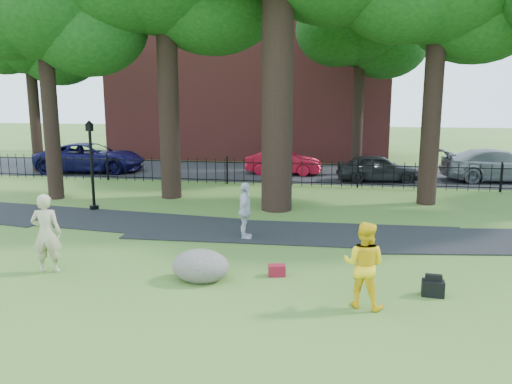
% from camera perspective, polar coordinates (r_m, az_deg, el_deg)
% --- Properties ---
extents(ground, '(120.00, 120.00, 0.00)m').
position_cam_1_polar(ground, '(11.47, -2.36, -9.68)').
color(ground, '#3F6423').
rests_on(ground, ground).
extents(footpath, '(36.07, 3.85, 0.03)m').
position_cam_1_polar(footpath, '(15.00, 4.57, -4.74)').
color(footpath, black).
rests_on(footpath, ground).
extents(street, '(80.00, 7.00, 0.02)m').
position_cam_1_polar(street, '(26.90, 4.90, 2.19)').
color(street, black).
rests_on(street, ground).
extents(iron_fence, '(44.00, 0.04, 1.20)m').
position_cam_1_polar(iron_fence, '(22.87, 4.03, 2.20)').
color(iron_fence, black).
rests_on(iron_fence, ground).
extents(brick_building, '(18.00, 8.00, 12.00)m').
position_cam_1_polar(brick_building, '(35.12, -0.45, 14.06)').
color(brick_building, maroon).
rests_on(brick_building, ground).
extents(woman, '(0.76, 0.58, 1.86)m').
position_cam_1_polar(woman, '(12.48, -22.84, -4.37)').
color(woman, tan).
rests_on(woman, ground).
extents(man, '(0.98, 0.85, 1.70)m').
position_cam_1_polar(man, '(9.89, 12.23, -8.12)').
color(man, yellow).
rests_on(man, ground).
extents(pedestrian, '(0.48, 0.99, 1.64)m').
position_cam_1_polar(pedestrian, '(14.20, -1.27, -2.18)').
color(pedestrian, silver).
rests_on(pedestrian, ground).
extents(boulder, '(1.53, 1.32, 0.76)m').
position_cam_1_polar(boulder, '(11.24, -6.37, -8.14)').
color(boulder, '#5E584F').
rests_on(boulder, ground).
extents(lamppost, '(0.32, 0.32, 3.22)m').
position_cam_1_polar(lamppost, '(18.67, -18.26, 2.77)').
color(lamppost, black).
rests_on(lamppost, ground).
extents(backpack, '(0.46, 0.31, 0.33)m').
position_cam_1_polar(backpack, '(11.00, 19.57, -10.32)').
color(backpack, black).
rests_on(backpack, ground).
extents(red_bag, '(0.42, 0.32, 0.26)m').
position_cam_1_polar(red_bag, '(11.50, 2.40, -8.94)').
color(red_bag, maroon).
rests_on(red_bag, ground).
extents(red_sedan, '(3.94, 1.49, 1.28)m').
position_cam_1_polar(red_sedan, '(26.27, 3.18, 3.43)').
color(red_sedan, '#B10D23').
rests_on(red_sedan, ground).
extents(navy_van, '(5.95, 3.32, 1.57)m').
position_cam_1_polar(navy_van, '(28.45, -18.31, 3.76)').
color(navy_van, '#0C0B3A').
rests_on(navy_van, ground).
extents(grey_car, '(4.04, 2.02, 1.32)m').
position_cam_1_polar(grey_car, '(24.70, 13.74, 2.70)').
color(grey_car, black).
rests_on(grey_car, ground).
extents(silver_car, '(5.55, 2.73, 1.55)m').
position_cam_1_polar(silver_car, '(26.66, 25.96, 2.74)').
color(silver_car, gray).
rests_on(silver_car, ground).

